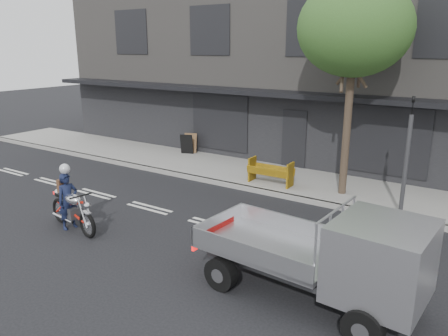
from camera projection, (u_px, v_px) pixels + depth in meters
ground at (214, 225)px, 12.09m from camera, size 80.00×80.00×0.00m
sidewalk at (287, 180)px, 15.86m from camera, size 32.00×3.20×0.15m
kerb at (266, 192)px, 14.57m from camera, size 32.00×0.20×0.15m
building_main at (352, 63)px, 20.11m from camera, size 26.00×10.00×8.00m
street_tree at (355, 29)px, 12.88m from camera, size 3.40×3.40×6.74m
traffic_light_pole at (406, 163)px, 12.13m from camera, size 0.12×0.12×3.50m
motorcycle at (72, 209)px, 11.67m from camera, size 2.17×0.65×1.13m
rider at (68, 201)px, 11.70m from camera, size 0.46×0.62×1.55m
flatbed_ute at (358, 258)px, 7.77m from camera, size 4.45×2.07×2.01m
construction_barrier at (268, 173)px, 14.93m from camera, size 1.59×0.66×0.89m
sandwich_board at (187, 144)px, 19.27m from camera, size 0.66×0.55×0.89m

